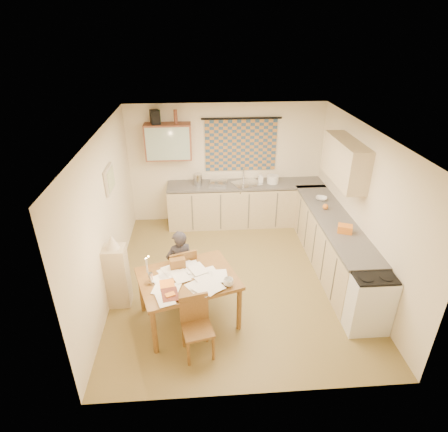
{
  "coord_description": "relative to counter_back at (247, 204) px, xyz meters",
  "views": [
    {
      "loc": [
        -0.58,
        -5.15,
        3.88
      ],
      "look_at": [
        -0.19,
        0.2,
        1.09
      ],
      "focal_mm": 30.0,
      "sensor_mm": 36.0,
      "label": 1
    }
  ],
  "objects": [
    {
      "name": "letter_rack",
      "position": [
        -1.34,
        -2.67,
        0.38
      ],
      "size": [
        0.23,
        0.14,
        0.16
      ],
      "primitive_type": "cube",
      "rotation": [
        0.0,
        0.0,
        0.19
      ],
      "color": "brown",
      "rests_on": "dining_table"
    },
    {
      "name": "dining_table",
      "position": [
        -1.2,
        -2.89,
        -0.07
      ],
      "size": [
        1.54,
        1.34,
        0.75
      ],
      "rotation": [
        0.0,
        0.0,
        0.31
      ],
      "color": "brown",
      "rests_on": "floor"
    },
    {
      "name": "magazine",
      "position": [
        -1.53,
        -3.29,
        0.31
      ],
      "size": [
        0.32,
        0.36,
        0.03
      ],
      "primitive_type": "imported",
      "rotation": [
        0.0,
        0.0,
        0.19
      ],
      "color": "maroon",
      "rests_on": "dining_table"
    },
    {
      "name": "wall_left",
      "position": [
        -2.43,
        -1.95,
        0.8
      ],
      "size": [
        0.02,
        4.5,
        2.5
      ],
      "primitive_type": "cube",
      "color": "#F2E2C1",
      "rests_on": "floor"
    },
    {
      "name": "print_canvas",
      "position": [
        -2.37,
        -1.55,
        1.25
      ],
      "size": [
        0.01,
        0.42,
        0.32
      ],
      "primitive_type": "cube",
      "color": "beige",
      "rests_on": "wall_left"
    },
    {
      "name": "person",
      "position": [
        -1.33,
        -2.33,
        0.13
      ],
      "size": [
        0.6,
        0.55,
        1.17
      ],
      "primitive_type": "imported",
      "rotation": [
        0.0,
        0.0,
        3.48
      ],
      "color": "black",
      "rests_on": "floor"
    },
    {
      "name": "lampshade",
      "position": [
        -2.26,
        -2.45,
        0.66
      ],
      "size": [
        0.2,
        0.2,
        0.22
      ],
      "primitive_type": "cone",
      "color": "beige",
      "rests_on": "shelf_stand"
    },
    {
      "name": "floor",
      "position": [
        -0.42,
        -1.95,
        -0.46
      ],
      "size": [
        4.0,
        4.5,
        0.02
      ],
      "primitive_type": "cube",
      "color": "olive",
      "rests_on": "ground"
    },
    {
      "name": "candle",
      "position": [
        -1.72,
        -2.98,
        0.59
      ],
      "size": [
        0.03,
        0.03,
        0.22
      ],
      "primitive_type": "cylinder",
      "rotation": [
        0.0,
        0.0,
        0.4
      ],
      "color": "white",
      "rests_on": "dining_table"
    },
    {
      "name": "curtain_rod",
      "position": [
        -0.12,
        0.25,
        1.75
      ],
      "size": [
        1.6,
        0.04,
        0.04
      ],
      "primitive_type": "cylinder",
      "rotation": [
        0.0,
        1.57,
        0.0
      ],
      "color": "black",
      "rests_on": "wall_back"
    },
    {
      "name": "fruit_orange",
      "position": [
        1.23,
        -1.28,
        0.52
      ],
      "size": [
        0.1,
        0.1,
        0.1
      ],
      "primitive_type": "sphere",
      "color": "orange",
      "rests_on": "counter_right"
    },
    {
      "name": "tap",
      "position": [
        -0.06,
        0.18,
        0.61
      ],
      "size": [
        0.04,
        0.04,
        0.28
      ],
      "primitive_type": "cylinder",
      "rotation": [
        0.0,
        0.0,
        0.32
      ],
      "color": "silver",
      "rests_on": "counter_back"
    },
    {
      "name": "wall_cabinet_glass",
      "position": [
        -1.57,
        -0.04,
        1.35
      ],
      "size": [
        0.84,
        0.02,
        0.64
      ],
      "primitive_type": "cube",
      "color": "#99B2A5",
      "rests_on": "wall_back"
    },
    {
      "name": "kettle",
      "position": [
        -1.02,
        0.0,
        0.59
      ],
      "size": [
        0.2,
        0.2,
        0.24
      ],
      "primitive_type": "cylinder",
      "rotation": [
        0.0,
        0.0,
        0.14
      ],
      "color": "silver",
      "rests_on": "counter_back"
    },
    {
      "name": "papers",
      "position": [
        -1.19,
        -2.96,
        0.31
      ],
      "size": [
        1.07,
        1.09,
        0.03
      ],
      "rotation": [
        0.0,
        0.0,
        0.31
      ],
      "color": "white",
      "rests_on": "dining_table"
    },
    {
      "name": "sink",
      "position": [
        -0.02,
        0.0,
        0.43
      ],
      "size": [
        0.68,
        0.62,
        0.1
      ],
      "primitive_type": "cube",
      "rotation": [
        0.0,
        0.0,
        0.38
      ],
      "color": "silver",
      "rests_on": "counter_back"
    },
    {
      "name": "wall_cabinet",
      "position": [
        -1.57,
        0.13,
        1.35
      ],
      "size": [
        0.9,
        0.34,
        0.7
      ],
      "primitive_type": "cube",
      "color": "brown",
      "rests_on": "wall_back"
    },
    {
      "name": "wall_right",
      "position": [
        1.59,
        -1.95,
        0.8
      ],
      "size": [
        0.02,
        4.5,
        2.5
      ],
      "primitive_type": "cube",
      "color": "#F2E2C1",
      "rests_on": "floor"
    },
    {
      "name": "upper_cabinet_right",
      "position": [
        1.41,
        -1.4,
        1.4
      ],
      "size": [
        0.34,
        1.3,
        0.7
      ],
      "primitive_type": "cube",
      "color": "tan",
      "rests_on": "wall_right"
    },
    {
      "name": "wall_front",
      "position": [
        -0.42,
        -4.21,
        0.8
      ],
      "size": [
        4.0,
        0.02,
        2.5
      ],
      "primitive_type": "cube",
      "color": "#F2E2C1",
      "rests_on": "floor"
    },
    {
      "name": "ceiling",
      "position": [
        -0.42,
        -1.95,
        2.06
      ],
      "size": [
        4.0,
        4.5,
        0.02
      ],
      "primitive_type": "cube",
      "color": "white",
      "rests_on": "floor"
    },
    {
      "name": "soap_bottle",
      "position": [
        0.28,
        0.05,
        0.57
      ],
      "size": [
        0.1,
        0.1,
        0.21
      ],
      "primitive_type": "imported",
      "rotation": [
        0.0,
        0.0,
        0.05
      ],
      "color": "white",
      "rests_on": "counter_back"
    },
    {
      "name": "window_blind",
      "position": [
        -0.12,
        0.27,
        1.2
      ],
      "size": [
        1.45,
        0.03,
        1.05
      ],
      "primitive_type": "cube",
      "color": "#2D4B6B",
      "rests_on": "wall_back"
    },
    {
      "name": "speaker",
      "position": [
        -1.79,
        0.13,
        1.83
      ],
      "size": [
        0.21,
        0.24,
        0.26
      ],
      "primitive_type": "cube",
      "rotation": [
        0.0,
        0.0,
        0.31
      ],
      "color": "black",
      "rests_on": "wall_cabinet"
    },
    {
      "name": "candle_flame",
      "position": [
        -1.69,
        -2.96,
        0.71
      ],
      "size": [
        0.02,
        0.02,
        0.02
      ],
      "primitive_type": "sphere",
      "color": "#FFCC66",
      "rests_on": "dining_table"
    },
    {
      "name": "orange_bag",
      "position": [
        1.28,
        -2.11,
        0.53
      ],
      "size": [
        0.26,
        0.23,
        0.12
      ],
      "primitive_type": "cube",
      "rotation": [
        0.0,
        0.0,
        -0.37
      ],
      "color": "orange",
      "rests_on": "counter_right"
    },
    {
      "name": "eyeglasses",
      "position": [
        -0.98,
        -3.14,
        0.31
      ],
      "size": [
        0.14,
        0.1,
        0.02
      ],
      "primitive_type": "cube",
      "rotation": [
        0.0,
        0.0,
        0.47
      ],
      "color": "black",
      "rests_on": "dining_table"
    },
    {
      "name": "counter_back",
      "position": [
        0.0,
        0.0,
        0.0
      ],
      "size": [
        3.3,
        0.62,
        0.92
      ],
      "color": "tan",
      "rests_on": "floor"
    },
    {
      "name": "chair_far",
      "position": [
        -1.32,
        -2.34,
        -0.17
      ],
      "size": [
        0.52,
        0.52,
        0.9
      ],
      "rotation": [
        0.0,
        0.0,
        3.49
      ],
      "color": "brown",
      "rests_on": "floor"
    },
    {
      "name": "bowl",
      "position": [
        1.28,
        -0.89,
        0.49
      ],
      "size": [
        0.36,
        0.36,
        0.05
      ],
      "primitive_type": "imported",
      "rotation": [
        0.0,
        0.0,
        -0.39
      ],
      "color": "white",
      "rests_on": "counter_right"
    },
    {
      "name": "mug",
      "position": [
        -0.65,
        -3.11,
        0.35
      ],
      "size": [
        0.15,
        0.15,
        0.11
      ],
      "primitive_type": "imported",
      "rotation": [
        0.0,
        0.0,
        -0.04
      ],
      "color": "white",
      "rests_on": "dining_table"
    },
    {
      "name": "dish_rack",
      "position": [
        -0.6,
        0.0,
        0.5
      ],
      "size": [
        0.4,
        0.36,
        0.06
      ],
      "primitive_type": "cube",
      "rotation": [
        0.0,
        0.0,
        -0.18
      ],
      "color": "silver",
      "rests_on": "counter_back"
    },
    {
      "name": "chair_near",
      "position": [
        -1.08,
        -3.52,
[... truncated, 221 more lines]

